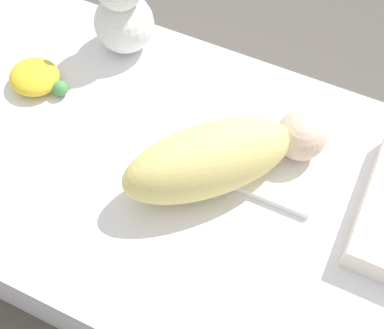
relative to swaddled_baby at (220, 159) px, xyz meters
name	(u,v)px	position (x,y,z in m)	size (l,w,h in m)	color
ground_plane	(180,213)	(-0.10, -0.02, -0.32)	(12.00, 12.00, 0.00)	#514C47
bed_mattress	(179,192)	(-0.10, -0.02, -0.21)	(1.54, 0.84, 0.23)	white
burp_cloth	(280,165)	(0.12, 0.09, -0.08)	(0.22, 0.21, 0.02)	white
swaddled_baby	(220,159)	(0.00, 0.00, 0.00)	(0.43, 0.43, 0.18)	#EFDB7F
bunny_plush	(123,12)	(-0.42, 0.29, 0.03)	(0.16, 0.16, 0.32)	white
turtle_plush	(36,78)	(-0.56, 0.06, -0.06)	(0.17, 0.13, 0.06)	yellow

